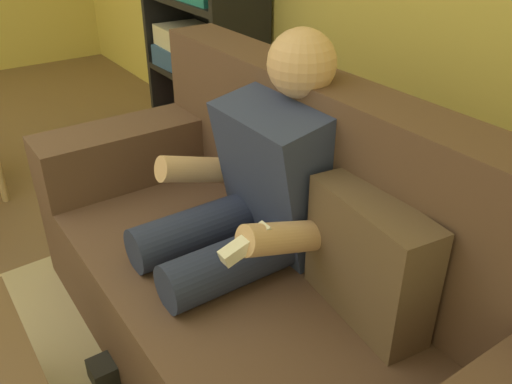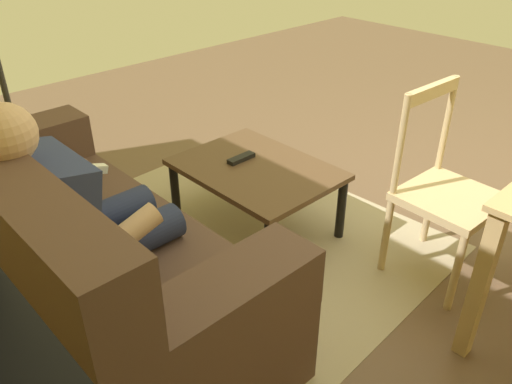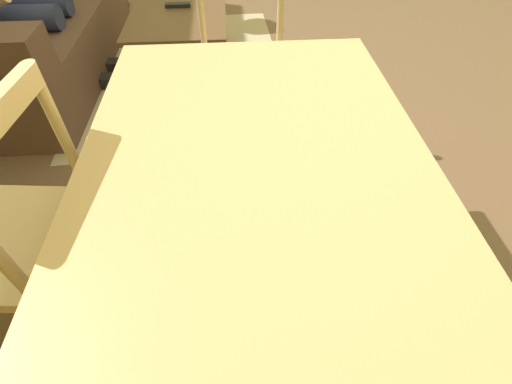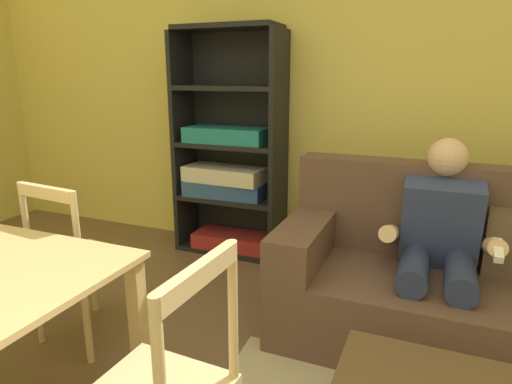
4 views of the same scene
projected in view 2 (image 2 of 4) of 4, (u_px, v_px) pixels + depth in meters
ground_plane at (473, 247)px, 2.79m from camera, size 8.50×8.50×0.00m
couch at (74, 254)px, 2.18m from camera, size 1.90×0.85×0.95m
person_lounging at (84, 221)px, 1.99m from camera, size 0.59×0.86×1.10m
coffee_table at (256, 175)px, 2.78m from camera, size 0.85×0.63×0.40m
tv_remote at (241, 158)px, 2.81m from camera, size 0.05×0.17×0.02m
dining_chair_facing_couch at (445, 193)px, 2.40m from camera, size 0.44×0.44×0.94m
area_rug at (256, 227)px, 2.95m from camera, size 2.06×1.48×0.01m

